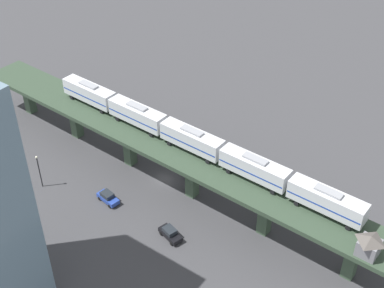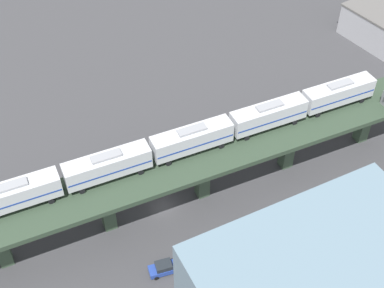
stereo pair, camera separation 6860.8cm
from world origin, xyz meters
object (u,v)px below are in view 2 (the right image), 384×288
object	(u,v)px
subway_train	(192,139)
street_car_black	(256,232)
street_car_blue	(164,268)
delivery_truck	(161,161)

from	to	relation	value
subway_train	street_car_black	distance (m)	16.32
subway_train	street_car_blue	xyz separation A→B (m)	(11.57, -10.01, -10.09)
street_car_black	delivery_truck	distance (m)	19.57
subway_train	delivery_truck	size ratio (longest dim) A/B	8.43
street_car_blue	delivery_truck	distance (m)	19.44
street_car_black	street_car_blue	world-z (taller)	same
street_car_blue	delivery_truck	xyz separation A→B (m)	(-17.86, 7.63, 0.82)
subway_train	street_car_blue	distance (m)	18.33
delivery_truck	street_car_blue	bearing A→B (deg)	-23.12
subway_train	street_car_black	xyz separation A→B (m)	(12.10, 4.26, -10.09)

